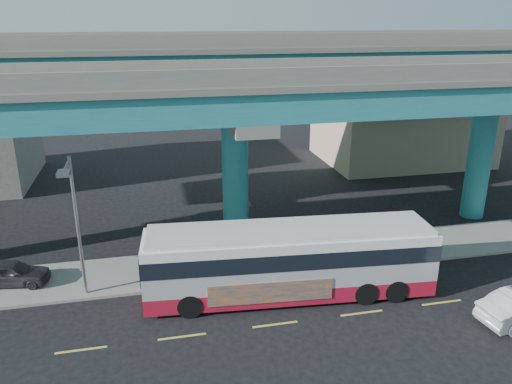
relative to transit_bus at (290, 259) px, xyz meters
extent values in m
plane|color=black|center=(-1.28, -1.97, -1.90)|extent=(120.00, 120.00, 0.00)
cube|color=gray|center=(-1.28, 3.53, -1.82)|extent=(70.00, 4.00, 0.15)
cube|color=#D8C64C|center=(-9.28, -2.27, -1.89)|extent=(2.00, 0.12, 0.01)
cube|color=#D8C64C|center=(-5.28, -2.27, -1.89)|extent=(2.00, 0.12, 0.01)
cube|color=#D8C64C|center=(-1.28, -2.27, -1.89)|extent=(2.00, 0.12, 0.01)
cube|color=#D8C64C|center=(2.72, -2.27, -1.89)|extent=(2.00, 0.12, 0.01)
cube|color=#D8C64C|center=(6.72, -2.27, -1.89)|extent=(2.00, 0.12, 0.01)
cylinder|color=#237186|center=(-1.28, 7.03, 1.80)|extent=(1.50, 1.50, 7.40)
cube|color=gray|center=(-1.28, 7.03, 5.80)|extent=(2.00, 12.00, 0.60)
cube|color=gray|center=(-1.28, 10.53, 6.70)|extent=(1.80, 5.00, 1.20)
cylinder|color=#237186|center=(14.72, 7.03, 1.80)|extent=(1.50, 1.50, 7.40)
cube|color=gray|center=(14.72, 7.03, 5.80)|extent=(2.00, 12.00, 0.60)
cube|color=gray|center=(14.72, 10.53, 6.70)|extent=(1.80, 5.00, 1.20)
cube|color=#237186|center=(-1.28, 3.53, 6.80)|extent=(52.00, 5.00, 1.40)
cube|color=gray|center=(-1.28, 3.53, 7.65)|extent=(52.00, 5.40, 0.30)
cube|color=gray|center=(-1.28, 1.03, 8.20)|extent=(52.00, 0.25, 0.80)
cube|color=gray|center=(-1.28, 6.03, 8.20)|extent=(52.00, 0.25, 0.80)
cube|color=#237186|center=(-1.28, 10.53, 8.00)|extent=(52.00, 5.00, 1.40)
cube|color=gray|center=(-1.28, 10.53, 8.85)|extent=(52.00, 5.40, 0.30)
cube|color=gray|center=(-1.28, 8.03, 9.40)|extent=(52.00, 0.25, 0.80)
cube|color=gray|center=(-1.28, 13.03, 9.40)|extent=(52.00, 0.25, 0.80)
cube|color=tan|center=(16.72, 21.03, 1.60)|extent=(14.00, 10.00, 7.00)
cube|color=black|center=(16.72, 15.93, 3.70)|extent=(12.00, 0.25, 1.20)
cube|color=maroon|center=(-0.02, 0.00, -1.28)|extent=(13.58, 3.98, 0.78)
cube|color=#BBBBC0|center=(-0.02, 0.00, -0.06)|extent=(13.58, 3.98, 1.67)
cube|color=black|center=(-0.02, 0.00, 0.50)|extent=(13.65, 4.04, 0.78)
cube|color=silver|center=(-0.02, 0.00, 1.12)|extent=(13.58, 3.98, 0.45)
cube|color=silver|center=(-0.02, 0.00, 1.45)|extent=(13.16, 3.70, 0.22)
cube|color=black|center=(6.67, -0.57, 0.33)|extent=(0.28, 2.59, 1.34)
cube|color=black|center=(-6.71, 0.58, 0.33)|extent=(0.28, 2.59, 1.34)
cube|color=navy|center=(-1.25, -1.34, -0.87)|extent=(5.56, 0.53, 1.00)
cylinder|color=black|center=(-4.80, -0.87, -1.34)|extent=(1.14, 0.43, 1.12)
cylinder|color=black|center=(-4.58, 1.68, -1.34)|extent=(1.14, 0.43, 1.12)
cylinder|color=black|center=(3.21, -1.56, -1.34)|extent=(1.14, 0.43, 1.12)
cylinder|color=black|center=(3.43, 1.00, -1.34)|extent=(1.14, 0.43, 1.12)
cylinder|color=black|center=(4.65, -1.69, -1.34)|extent=(1.14, 0.43, 1.12)
cylinder|color=black|center=(4.87, 0.87, -1.34)|extent=(1.14, 0.43, 1.12)
imported|color=#333237|center=(-13.03, 3.66, -1.15)|extent=(2.58, 3.99, 1.20)
cylinder|color=gray|center=(-9.46, 2.03, 1.61)|extent=(0.16, 0.16, 6.72)
cylinder|color=gray|center=(-9.46, 1.12, 4.79)|extent=(0.12, 1.82, 0.12)
cube|color=gray|center=(-9.46, 0.21, 4.75)|extent=(0.50, 0.70, 0.18)
cylinder|color=gray|center=(3.24, 2.23, -0.72)|extent=(0.06, 0.06, 2.06)
cylinder|color=#B20A0A|center=(3.24, 2.20, 0.26)|extent=(0.69, 0.25, 0.71)
camera|label=1|loc=(-6.12, -20.05, 10.63)|focal=35.00mm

